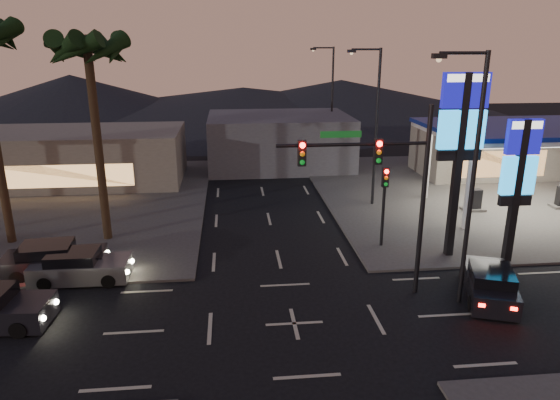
{
  "coord_description": "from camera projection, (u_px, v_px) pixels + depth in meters",
  "views": [
    {
      "loc": [
        -2.24,
        -16.61,
        10.19
      ],
      "look_at": [
        0.09,
        6.26,
        3.0
      ],
      "focal_mm": 32.0,
      "sensor_mm": 36.0,
      "label": 1
    }
  ],
  "objects": [
    {
      "name": "ground",
      "position": [
        294.0,
        324.0,
        19.03
      ],
      "size": [
        140.0,
        140.0,
        0.0
      ],
      "primitive_type": "plane",
      "color": "black",
      "rests_on": "ground"
    },
    {
      "name": "corner_lot_ne",
      "position": [
        487.0,
        192.0,
        35.75
      ],
      "size": [
        24.0,
        24.0,
        0.12
      ],
      "primitive_type": "cube",
      "color": "#47443F",
      "rests_on": "ground"
    },
    {
      "name": "corner_lot_nw",
      "position": [
        21.0,
        206.0,
        32.66
      ],
      "size": [
        24.0,
        24.0,
        0.12
      ],
      "primitive_type": "cube",
      "color": "#47443F",
      "rests_on": "ground"
    },
    {
      "name": "gas_station",
      "position": [
        529.0,
        132.0,
        30.46
      ],
      "size": [
        12.2,
        8.2,
        5.47
      ],
      "color": "silver",
      "rests_on": "ground"
    },
    {
      "name": "convenience_store",
      "position": [
        483.0,
        151.0,
        40.12
      ],
      "size": [
        10.0,
        6.0,
        4.0
      ],
      "primitive_type": "cube",
      "color": "#726B5B",
      "rests_on": "ground"
    },
    {
      "name": "pylon_sign_tall",
      "position": [
        461.0,
        130.0,
        23.17
      ],
      "size": [
        2.2,
        0.35,
        9.0
      ],
      "color": "black",
      "rests_on": "ground"
    },
    {
      "name": "pylon_sign_short",
      "position": [
        519.0,
        170.0,
        22.98
      ],
      "size": [
        1.6,
        0.35,
        7.0
      ],
      "color": "black",
      "rests_on": "ground"
    },
    {
      "name": "traffic_signal_mast",
      "position": [
        383.0,
        176.0,
        19.72
      ],
      "size": [
        6.1,
        0.39,
        8.0
      ],
      "color": "black",
      "rests_on": "ground"
    },
    {
      "name": "pedestal_signal",
      "position": [
        384.0,
        194.0,
        25.32
      ],
      "size": [
        0.32,
        0.39,
        4.3
      ],
      "color": "black",
      "rests_on": "ground"
    },
    {
      "name": "streetlight_near",
      "position": [
        469.0,
        168.0,
        18.93
      ],
      "size": [
        2.14,
        0.25,
        10.0
      ],
      "color": "black",
      "rests_on": "ground"
    },
    {
      "name": "streetlight_mid",
      "position": [
        374.0,
        119.0,
        31.28
      ],
      "size": [
        2.14,
        0.25,
        10.0
      ],
      "color": "black",
      "rests_on": "ground"
    },
    {
      "name": "streetlight_far",
      "position": [
        330.0,
        97.0,
        44.57
      ],
      "size": [
        2.14,
        0.25,
        10.0
      ],
      "color": "black",
      "rests_on": "ground"
    },
    {
      "name": "palm_a",
      "position": [
        89.0,
        61.0,
        24.37
      ],
      "size": [
        4.41,
        4.41,
        10.86
      ],
      "color": "black",
      "rests_on": "ground"
    },
    {
      "name": "building_far_west",
      "position": [
        75.0,
        157.0,
        37.97
      ],
      "size": [
        16.0,
        8.0,
        4.0
      ],
      "primitive_type": "cube",
      "color": "#726B5B",
      "rests_on": "ground"
    },
    {
      "name": "building_far_mid",
      "position": [
        279.0,
        141.0,
        43.26
      ],
      "size": [
        12.0,
        9.0,
        4.4
      ],
      "primitive_type": "cube",
      "color": "#4C4C51",
      "rests_on": "ground"
    },
    {
      "name": "hill_left",
      "position": [
        72.0,
        96.0,
        72.69
      ],
      "size": [
        40.0,
        40.0,
        6.0
      ],
      "primitive_type": "cone",
      "color": "black",
      "rests_on": "ground"
    },
    {
      "name": "hill_right",
      "position": [
        341.0,
        97.0,
        76.7
      ],
      "size": [
        50.0,
        50.0,
        5.0
      ],
      "primitive_type": "cone",
      "color": "black",
      "rests_on": "ground"
    },
    {
      "name": "hill_center",
      "position": [
        243.0,
        101.0,
        75.4
      ],
      "size": [
        60.0,
        60.0,
        4.0
      ],
      "primitive_type": "cone",
      "color": "black",
      "rests_on": "ground"
    },
    {
      "name": "car_lane_b_front",
      "position": [
        80.0,
        267.0,
        22.32
      ],
      "size": [
        4.37,
        1.87,
        1.42
      ],
      "color": "#5D5D5F",
      "rests_on": "ground"
    },
    {
      "name": "car_lane_b_mid",
      "position": [
        53.0,
        260.0,
        22.96
      ],
      "size": [
        4.71,
        2.25,
        1.49
      ],
      "color": "black",
      "rests_on": "ground"
    },
    {
      "name": "suv_station",
      "position": [
        490.0,
        284.0,
        20.8
      ],
      "size": [
        3.06,
        4.53,
        1.4
      ],
      "color": "black",
      "rests_on": "ground"
    }
  ]
}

